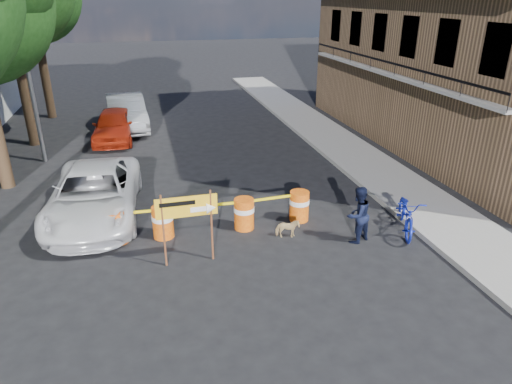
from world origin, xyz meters
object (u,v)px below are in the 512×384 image
pedestrian (358,215)px  dog (287,229)px  sedan_silver (127,112)px  suv_white (94,194)px  detour_sign (195,211)px  barrel_mid_right (244,213)px  bicycle (409,197)px  barrel_far_left (117,226)px  barrel_mid_left (163,221)px  sedan_red (114,125)px  barrel_far_right (299,205)px

pedestrian → dog: bearing=-44.0°
sedan_silver → suv_white: bearing=-99.6°
suv_white → sedan_silver: bearing=88.4°
suv_white → detour_sign: bearing=-47.7°
barrel_mid_right → bicycle: (4.34, -1.26, 0.57)m
pedestrian → barrel_mid_right: bearing=-51.7°
pedestrian → bicycle: (1.59, 0.20, 0.26)m
detour_sign → barrel_far_left: bearing=141.1°
suv_white → sedan_silver: sedan_silver is taller
pedestrian → dog: pedestrian is taller
detour_sign → dog: (2.54, 0.61, -1.12)m
pedestrian → suv_white: bearing=-49.1°
barrel_mid_right → pedestrian: pedestrian is taller
suv_white → sedan_silver: size_ratio=1.07×
barrel_far_left → barrel_mid_left: size_ratio=1.00×
suv_white → sedan_red: 7.97m
barrel_far_left → pedestrian: bearing=-14.0°
barrel_far_left → sedan_red: 9.67m
barrel_far_left → barrel_far_right: bearing=0.2°
barrel_far_right → pedestrian: 1.92m
barrel_far_right → barrel_far_left: bearing=-179.8°
barrel_mid_left → detour_sign: bearing=-63.4°
sedan_silver → sedan_red: bearing=-110.5°
detour_sign → barrel_mid_left: bearing=115.8°
detour_sign → dog: 2.84m
suv_white → pedestrian: bearing=-21.9°
detour_sign → sedan_silver: 13.18m
barrel_far_left → dog: bearing=-11.5°
sedan_red → detour_sign: bearing=-73.8°
detour_sign → bicycle: 5.87m
barrel_far_left → sedan_silver: (0.19, 11.54, 0.34)m
dog → suv_white: suv_white is taller
detour_sign → suv_white: size_ratio=0.36×
barrel_far_right → sedan_red: 11.09m
pedestrian → barrel_far_right: bearing=-79.3°
barrel_mid_right → suv_white: size_ratio=0.17×
barrel_mid_left → pedestrian: (5.01, -1.50, 0.31)m
barrel_far_left → barrel_far_right: (5.13, 0.02, 0.00)m
sedan_red → barrel_mid_left: bearing=-76.3°
sedan_red → barrel_far_left: bearing=-83.3°
detour_sign → sedan_red: bearing=100.8°
suv_white → sedan_silver: 9.88m
pedestrian → sedan_red: (-6.54, 11.21, -0.08)m
barrel_mid_left → bicycle: (6.60, -1.31, 0.57)m
barrel_mid_left → bicycle: bearing=-11.2°
barrel_mid_left → barrel_mid_right: 2.25m
barrel_mid_left → barrel_far_right: same height
barrel_mid_left → dog: bearing=-14.9°
dog → barrel_far_left: bearing=90.1°
barrel_mid_left → pedestrian: size_ratio=0.57×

